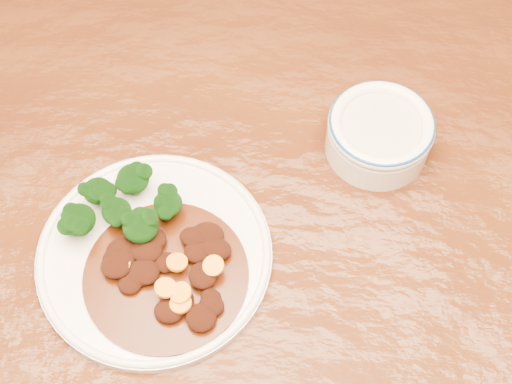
# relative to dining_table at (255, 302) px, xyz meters

# --- Properties ---
(dining_table) EXTENTS (1.59, 1.06, 0.75)m
(dining_table) POSITION_rel_dining_table_xyz_m (0.00, 0.00, 0.00)
(dining_table) COLOR #4E260D
(dining_table) RESTS_ON ground
(dinner_plate) EXTENTS (0.26, 0.26, 0.02)m
(dinner_plate) POSITION_rel_dining_table_xyz_m (-0.11, 0.00, 0.09)
(dinner_plate) COLOR white
(dinner_plate) RESTS_ON dining_table
(broccoli_florets) EXTENTS (0.13, 0.10, 0.04)m
(broccoli_florets) POSITION_rel_dining_table_xyz_m (-0.16, 0.04, 0.12)
(broccoli_florets) COLOR #77A354
(broccoli_florets) RESTS_ON dinner_plate
(mince_stew) EXTENTS (0.18, 0.18, 0.03)m
(mince_stew) POSITION_rel_dining_table_xyz_m (-0.10, -0.02, 0.10)
(mince_stew) COLOR #451A07
(mince_stew) RESTS_ON dinner_plate
(dip_bowl) EXTENTS (0.13, 0.13, 0.06)m
(dip_bowl) POSITION_rel_dining_table_xyz_m (0.12, 0.19, 0.11)
(dip_bowl) COLOR white
(dip_bowl) RESTS_ON dining_table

